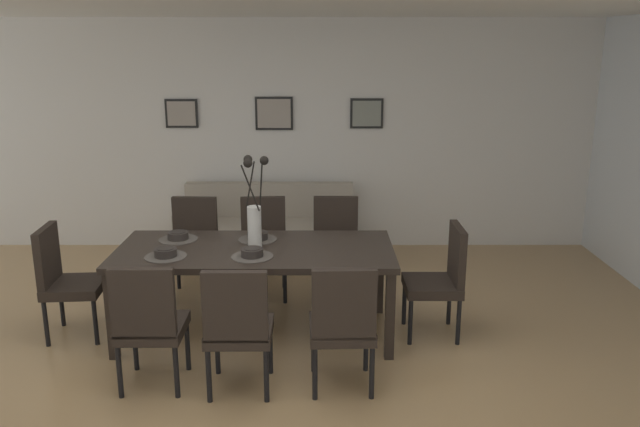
# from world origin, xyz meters

# --- Properties ---
(ground_plane) EXTENTS (9.00, 9.00, 0.00)m
(ground_plane) POSITION_xyz_m (0.00, 0.00, 0.00)
(ground_plane) COLOR tan
(back_wall_panel) EXTENTS (9.00, 0.10, 2.60)m
(back_wall_panel) POSITION_xyz_m (0.00, 3.25, 1.30)
(back_wall_panel) COLOR silver
(back_wall_panel) RESTS_ON ground
(dining_table) EXTENTS (2.20, 0.98, 0.74)m
(dining_table) POSITION_xyz_m (-0.04, 0.80, 0.67)
(dining_table) COLOR black
(dining_table) RESTS_ON ground
(dining_chair_near_left) EXTENTS (0.44, 0.44, 0.92)m
(dining_chair_near_left) POSITION_xyz_m (-0.67, -0.07, 0.51)
(dining_chair_near_left) COLOR black
(dining_chair_near_left) RESTS_ON ground
(dining_chair_near_right) EXTENTS (0.46, 0.46, 0.92)m
(dining_chair_near_right) POSITION_xyz_m (-0.71, 1.68, 0.51)
(dining_chair_near_right) COLOR black
(dining_chair_near_right) RESTS_ON ground
(dining_chair_far_left) EXTENTS (0.44, 0.44, 0.92)m
(dining_chair_far_left) POSITION_xyz_m (-0.07, -0.13, 0.51)
(dining_chair_far_left) COLOR black
(dining_chair_far_left) RESTS_ON ground
(dining_chair_far_right) EXTENTS (0.47, 0.47, 0.92)m
(dining_chair_far_right) POSITION_xyz_m (-0.05, 1.69, 0.51)
(dining_chair_far_right) COLOR black
(dining_chair_far_right) RESTS_ON ground
(dining_chair_mid_left) EXTENTS (0.45, 0.45, 0.92)m
(dining_chair_mid_left) POSITION_xyz_m (0.63, -0.09, 0.51)
(dining_chair_mid_left) COLOR black
(dining_chair_mid_left) RESTS_ON ground
(dining_chair_mid_right) EXTENTS (0.45, 0.45, 0.92)m
(dining_chair_mid_right) POSITION_xyz_m (0.63, 1.71, 0.51)
(dining_chair_mid_right) COLOR black
(dining_chair_mid_right) RESTS_ON ground
(dining_chair_head_west) EXTENTS (0.47, 0.47, 0.92)m
(dining_chair_head_west) POSITION_xyz_m (-1.57, 0.77, 0.51)
(dining_chair_head_west) COLOR black
(dining_chair_head_west) RESTS_ON ground
(dining_chair_head_east) EXTENTS (0.44, 0.44, 0.92)m
(dining_chair_head_east) POSITION_xyz_m (1.46, 0.79, 0.51)
(dining_chair_head_east) COLOR black
(dining_chair_head_east) RESTS_ON ground
(centerpiece_vase) EXTENTS (0.21, 0.23, 0.73)m
(centerpiece_vase) POSITION_xyz_m (-0.04, 0.80, 1.02)
(centerpiece_vase) COLOR silver
(centerpiece_vase) RESTS_ON dining_table
(placemat_near_left) EXTENTS (0.32, 0.32, 0.01)m
(placemat_near_left) POSITION_xyz_m (-0.70, 0.58, 0.74)
(placemat_near_left) COLOR #4C4742
(placemat_near_left) RESTS_ON dining_table
(bowl_near_left) EXTENTS (0.17, 0.17, 0.07)m
(bowl_near_left) POSITION_xyz_m (-0.70, 0.58, 0.78)
(bowl_near_left) COLOR #2D2826
(bowl_near_left) RESTS_ON dining_table
(placemat_near_right) EXTENTS (0.32, 0.32, 0.01)m
(placemat_near_right) POSITION_xyz_m (-0.70, 1.02, 0.74)
(placemat_near_right) COLOR #4C4742
(placemat_near_right) RESTS_ON dining_table
(bowl_near_right) EXTENTS (0.17, 0.17, 0.07)m
(bowl_near_right) POSITION_xyz_m (-0.70, 1.02, 0.78)
(bowl_near_right) COLOR #2D2826
(bowl_near_right) RESTS_ON dining_table
(placemat_far_left) EXTENTS (0.32, 0.32, 0.01)m
(placemat_far_left) POSITION_xyz_m (-0.04, 0.58, 0.74)
(placemat_far_left) COLOR #4C4742
(placemat_far_left) RESTS_ON dining_table
(bowl_far_left) EXTENTS (0.17, 0.17, 0.07)m
(bowl_far_left) POSITION_xyz_m (-0.04, 0.58, 0.78)
(bowl_far_left) COLOR #2D2826
(bowl_far_left) RESTS_ON dining_table
(placemat_far_right) EXTENTS (0.32, 0.32, 0.01)m
(placemat_far_right) POSITION_xyz_m (-0.04, 1.02, 0.74)
(placemat_far_right) COLOR #4C4742
(placemat_far_right) RESTS_ON dining_table
(bowl_far_right) EXTENTS (0.17, 0.17, 0.07)m
(bowl_far_right) POSITION_xyz_m (-0.04, 1.02, 0.78)
(bowl_far_right) COLOR #2D2826
(bowl_far_right) RESTS_ON dining_table
(sofa) EXTENTS (1.89, 0.84, 0.80)m
(sofa) POSITION_xyz_m (-0.10, 2.70, 0.28)
(sofa) COLOR #A89E8E
(sofa) RESTS_ON ground
(framed_picture_left) EXTENTS (0.37, 0.03, 0.32)m
(framed_picture_left) POSITION_xyz_m (-1.08, 3.18, 1.56)
(framed_picture_left) COLOR black
(framed_picture_center) EXTENTS (0.42, 0.03, 0.37)m
(framed_picture_center) POSITION_xyz_m (-0.04, 3.18, 1.56)
(framed_picture_center) COLOR black
(framed_picture_right) EXTENTS (0.37, 0.03, 0.33)m
(framed_picture_right) POSITION_xyz_m (1.01, 3.18, 1.56)
(framed_picture_right) COLOR black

